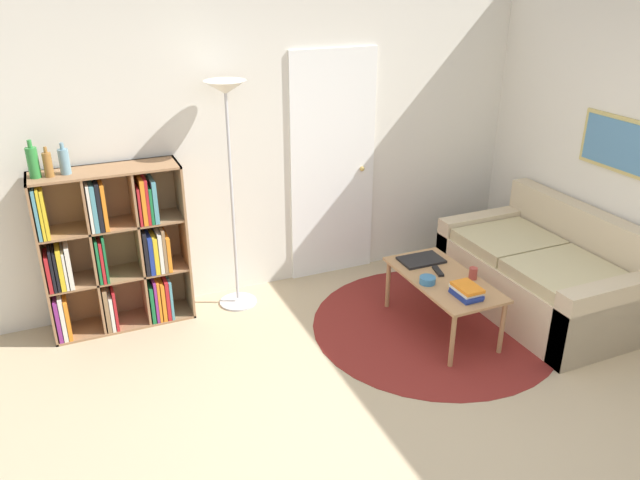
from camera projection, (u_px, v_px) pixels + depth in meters
name	position (u px, v px, depth m)	size (l,w,h in m)	color
ground_plane	(423.00, 444.00, 3.79)	(14.00, 14.00, 0.00)	tan
wall_back	(283.00, 142.00, 5.29)	(7.48, 0.11, 2.60)	silver
wall_right	(593.00, 148.00, 5.08)	(0.08, 5.37, 2.60)	silver
rug	(434.00, 325.00, 5.03)	(1.95, 1.95, 0.01)	maroon
bookshelf	(114.00, 252.00, 4.83)	(1.08, 0.34, 1.30)	#936B47
floor_lamp	(227.00, 125.00, 4.75)	(0.32, 0.32, 1.88)	#B7B7BC
couch	(545.00, 275.00, 5.20)	(0.95, 1.63, 0.85)	#CCB793
coffee_table	(443.00, 283.00, 4.83)	(0.52, 1.02, 0.46)	#AD7F51
laptop	(421.00, 260.00, 5.08)	(0.35, 0.24, 0.02)	black
bowl	(427.00, 280.00, 4.72)	(0.12, 0.12, 0.05)	teal
book_stack_on_table	(467.00, 291.00, 4.52)	(0.16, 0.23, 0.09)	navy
cup	(473.00, 273.00, 4.78)	(0.06, 0.06, 0.09)	#A33D33
remote	(438.00, 271.00, 4.90)	(0.08, 0.17, 0.02)	black
bottle_left	(33.00, 162.00, 4.34)	(0.08, 0.08, 0.27)	#2D8438
bottle_middle	(48.00, 164.00, 4.37)	(0.06, 0.06, 0.22)	olive
bottle_right	(64.00, 161.00, 4.42)	(0.07, 0.07, 0.23)	#6B93A3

